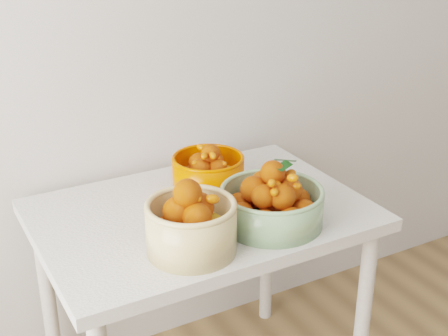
{
  "coord_description": "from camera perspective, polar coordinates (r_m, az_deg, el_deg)",
  "views": [
    {
      "loc": [
        -0.94,
        0.07,
        1.64
      ],
      "look_at": [
        -0.15,
        1.5,
        0.92
      ],
      "focal_mm": 50.0,
      "sensor_mm": 36.0,
      "label": 1
    }
  ],
  "objects": [
    {
      "name": "bowl_green",
      "position": [
        1.83,
        4.4,
        -3.18
      ],
      "size": [
        0.37,
        0.37,
        0.2
      ],
      "rotation": [
        0.0,
        0.0,
        -0.26
      ],
      "color": "#86AE7C",
      "rests_on": "table"
    },
    {
      "name": "table",
      "position": [
        1.98,
        -2.05,
        -6.25
      ],
      "size": [
        1.0,
        0.7,
        0.75
      ],
      "color": "silver",
      "rests_on": "ground"
    },
    {
      "name": "bowl_cream",
      "position": [
        1.68,
        -3.04,
        -5.19
      ],
      "size": [
        0.32,
        0.32,
        0.21
      ],
      "rotation": [
        0.0,
        0.0,
        -0.38
      ],
      "color": "#D8B87C",
      "rests_on": "table"
    },
    {
      "name": "bowl_orange",
      "position": [
        2.01,
        -1.45,
        -0.47
      ],
      "size": [
        0.29,
        0.29,
        0.17
      ],
      "rotation": [
        0.0,
        0.0,
        -0.28
      ],
      "color": "#EF4600",
      "rests_on": "table"
    }
  ]
}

